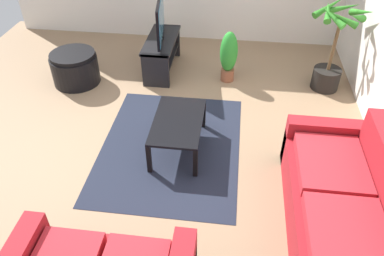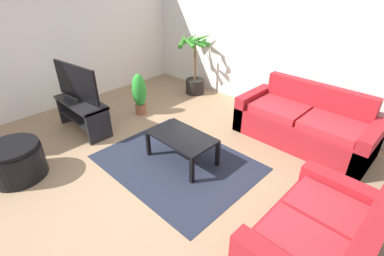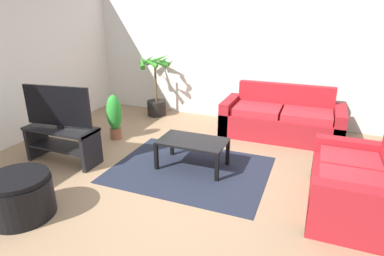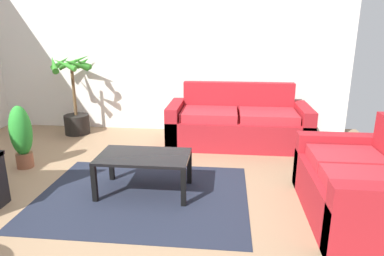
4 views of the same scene
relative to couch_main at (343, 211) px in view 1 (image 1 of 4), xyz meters
name	(u,v)px [view 1 (image 1 of 4)]	position (x,y,z in m)	size (l,w,h in m)	color
ground_plane	(138,135)	(-1.20, -2.28, -0.30)	(6.60, 6.60, 0.00)	#937556
couch_main	(343,211)	(0.00, 0.00, 0.00)	(2.08, 0.90, 0.90)	maroon
tv_stand	(162,50)	(-2.91, -2.28, 0.05)	(1.10, 0.45, 0.55)	black
tv	(160,18)	(-2.91, -2.28, 0.57)	(1.04, 0.18, 0.63)	black
coffee_table	(178,124)	(-1.03, -1.73, 0.07)	(0.96, 0.58, 0.42)	black
area_rug	(171,146)	(-1.03, -1.83, -0.30)	(2.20, 1.70, 0.01)	#1E2333
potted_palm	(332,56)	(-2.68, 0.27, 0.24)	(0.73, 0.76, 1.32)	black
potted_plant_small	(229,55)	(-2.72, -1.22, 0.12)	(0.27, 0.27, 0.81)	brown
ottoman	(75,68)	(-2.37, -3.54, -0.06)	(0.71, 0.71, 0.49)	black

